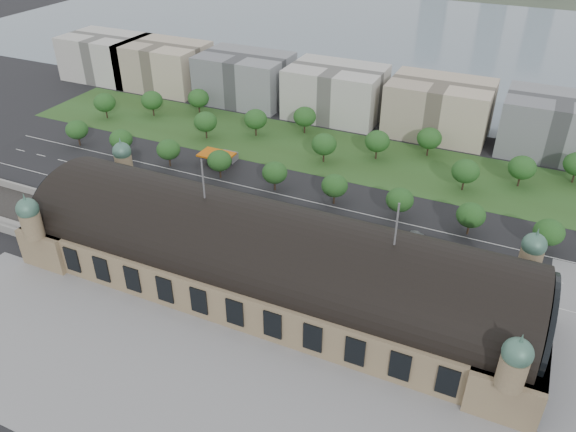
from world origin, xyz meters
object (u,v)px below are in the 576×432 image
at_px(traffic_car_0, 90,166).
at_px(parked_car_2, 144,207).
at_px(traffic_car_5, 417,234).
at_px(parked_car_1, 110,191).
at_px(bus_mid, 306,227).
at_px(bus_east, 420,265).
at_px(parked_car_3, 152,209).
at_px(parked_car_5, 195,216).
at_px(bus_west, 324,240).
at_px(traffic_car_1, 91,167).
at_px(traffic_car_6, 513,289).
at_px(petrol_station, 223,156).
at_px(traffic_car_3, 223,192).
at_px(parked_car_0, 117,196).
at_px(parked_car_4, 216,219).
at_px(parked_car_6, 194,220).

height_order(traffic_car_0, parked_car_2, traffic_car_0).
distance_m(traffic_car_5, parked_car_1, 114.50).
bearing_deg(bus_mid, bus_east, -93.38).
distance_m(parked_car_3, parked_car_5, 16.90).
height_order(bus_west, bus_east, bus_west).
bearing_deg(parked_car_3, traffic_car_1, -144.30).
bearing_deg(traffic_car_6, parked_car_2, -85.15).
bearing_deg(petrol_station, traffic_car_3, -60.06).
xyz_separation_m(parked_car_2, bus_west, (67.67, 6.00, 1.05)).
xyz_separation_m(traffic_car_1, bus_west, (106.12, -10.08, 0.94)).
xyz_separation_m(parked_car_3, bus_west, (64.31, 6.00, 1.09)).
xyz_separation_m(traffic_car_0, parked_car_1, (20.90, -12.99, -0.09)).
bearing_deg(parked_car_0, parked_car_2, 49.70).
height_order(traffic_car_5, parked_car_0, traffic_car_5).
relative_size(traffic_car_5, parked_car_3, 1.18).
distance_m(parked_car_0, bus_east, 112.87).
relative_size(parked_car_3, parked_car_4, 1.01).
relative_size(traffic_car_1, traffic_car_6, 1.05).
xyz_separation_m(traffic_car_0, bus_west, (107.49, -10.99, 1.01)).
xyz_separation_m(bus_west, bus_mid, (-8.57, 5.00, -0.04)).
height_order(parked_car_0, bus_mid, bus_mid).
xyz_separation_m(petrol_station, traffic_car_0, (-46.99, -27.29, -2.20)).
xyz_separation_m(traffic_car_0, parked_car_4, (67.77, -12.99, -0.11)).
distance_m(traffic_car_3, parked_car_3, 27.15).
xyz_separation_m(traffic_car_5, parked_car_2, (-93.88, -23.65, -0.05)).
height_order(petrol_station, parked_car_6, petrol_station).
bearing_deg(traffic_car_1, traffic_car_6, -94.39).
xyz_separation_m(traffic_car_6, parked_car_3, (-123.00, -7.00, 0.01)).
relative_size(petrol_station, parked_car_1, 2.96).
relative_size(parked_car_5, parked_car_6, 0.94).
height_order(traffic_car_3, bus_west, bus_west).
bearing_deg(parked_car_1, parked_car_2, 49.23).
distance_m(traffic_car_3, traffic_car_6, 106.69).
distance_m(parked_car_1, bus_mid, 78.34).
relative_size(parked_car_1, bus_mid, 0.38).
bearing_deg(bus_west, parked_car_2, 96.46).
distance_m(traffic_car_0, bus_east, 139.30).
relative_size(parked_car_2, parked_car_5, 0.98).
distance_m(petrol_station, traffic_car_3, 26.98).
xyz_separation_m(parked_car_2, bus_mid, (59.10, 11.00, 1.00)).
height_order(parked_car_0, bus_west, bus_west).
xyz_separation_m(petrol_station, parked_car_4, (20.78, -40.28, -2.31)).
bearing_deg(bus_mid, parked_car_4, 106.43).
distance_m(petrol_station, parked_car_2, 44.92).
relative_size(parked_car_5, bus_west, 0.40).
relative_size(traffic_car_1, parked_car_3, 1.26).
height_order(traffic_car_5, parked_car_2, traffic_car_5).
distance_m(parked_car_1, parked_car_5, 39.08).
bearing_deg(parked_car_5, bus_mid, 77.91).
height_order(traffic_car_0, traffic_car_3, traffic_car_0).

